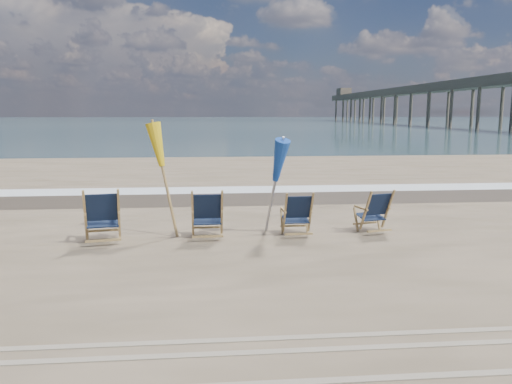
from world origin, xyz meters
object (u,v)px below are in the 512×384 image
(umbrella_yellow, at_px, (165,149))
(beach_chair_0, at_px, (119,216))
(beach_chair_3, at_px, (388,211))
(fishing_pier, at_px, (444,99))
(beach_chair_2, at_px, (311,214))
(umbrella_blue, at_px, (273,160))
(beach_chair_1, at_px, (222,214))

(umbrella_yellow, bearing_deg, beach_chair_0, -147.59)
(beach_chair_3, distance_m, fishing_pier, 80.01)
(beach_chair_0, bearing_deg, beach_chair_2, 171.89)
(beach_chair_2, height_order, umbrella_yellow, umbrella_yellow)
(beach_chair_0, bearing_deg, fishing_pier, -130.06)
(beach_chair_0, height_order, umbrella_blue, umbrella_blue)
(beach_chair_1, distance_m, umbrella_blue, 1.46)
(beach_chair_1, relative_size, umbrella_blue, 0.49)
(beach_chair_3, xyz_separation_m, umbrella_yellow, (-4.41, 0.19, 1.25))
(beach_chair_2, distance_m, fishing_pier, 80.89)
(beach_chair_1, bearing_deg, beach_chair_0, 1.82)
(umbrella_yellow, height_order, fishing_pier, fishing_pier)
(beach_chair_2, xyz_separation_m, fishing_pier, (36.93, 71.85, 4.19))
(beach_chair_2, bearing_deg, fishing_pier, -118.77)
(beach_chair_1, height_order, beach_chair_3, beach_chair_1)
(beach_chair_0, relative_size, beach_chair_3, 1.16)
(beach_chair_2, xyz_separation_m, beach_chair_3, (1.61, 0.18, 0.00))
(beach_chair_1, xyz_separation_m, beach_chair_2, (1.73, 0.06, -0.04))
(beach_chair_0, height_order, beach_chair_1, beach_chair_0)
(fishing_pier, bearing_deg, beach_chair_3, -116.24)
(beach_chair_0, relative_size, beach_chair_2, 1.16)
(beach_chair_1, bearing_deg, umbrella_blue, -164.24)
(beach_chair_0, xyz_separation_m, fishing_pier, (40.56, 72.01, 4.12))
(beach_chair_2, bearing_deg, umbrella_yellow, -8.97)
(beach_chair_2, bearing_deg, beach_chair_0, 1.00)
(beach_chair_3, xyz_separation_m, umbrella_blue, (-2.32, 0.08, 1.04))
(beach_chair_1, relative_size, beach_chair_2, 1.09)
(beach_chair_2, bearing_deg, beach_chair_3, -175.23)
(beach_chair_2, height_order, fishing_pier, fishing_pier)
(beach_chair_2, distance_m, umbrella_blue, 1.28)
(umbrella_blue, bearing_deg, beach_chair_0, -171.88)
(fishing_pier, bearing_deg, umbrella_blue, -117.73)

